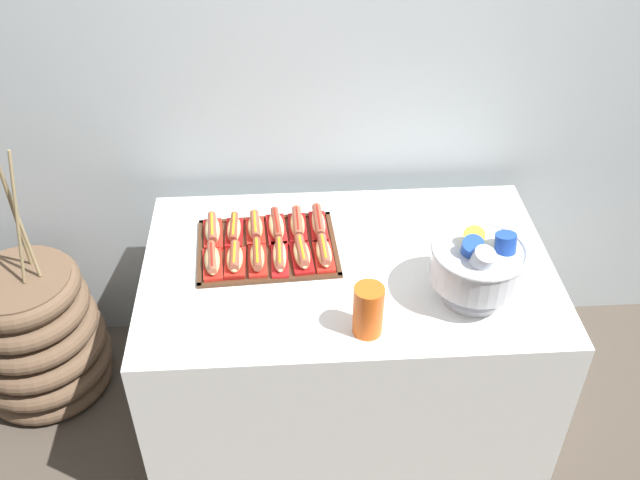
# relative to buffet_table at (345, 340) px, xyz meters

# --- Properties ---
(ground_plane) EXTENTS (10.00, 10.00, 0.00)m
(ground_plane) POSITION_rel_buffet_table_xyz_m (0.00, 0.00, -0.41)
(ground_plane) COLOR #4C4238
(back_wall) EXTENTS (6.00, 0.10, 2.60)m
(back_wall) POSITION_rel_buffet_table_xyz_m (0.00, 0.59, 0.89)
(back_wall) COLOR #B2BCC1
(back_wall) RESTS_ON ground_plane
(buffet_table) EXTENTS (1.39, 0.88, 0.78)m
(buffet_table) POSITION_rel_buffet_table_xyz_m (0.00, 0.00, 0.00)
(buffet_table) COLOR white
(buffet_table) RESTS_ON ground_plane
(floor_vase) EXTENTS (0.54, 0.54, 1.14)m
(floor_vase) POSITION_rel_buffet_table_xyz_m (-1.22, 0.23, -0.13)
(floor_vase) COLOR brown
(floor_vase) RESTS_ON ground_plane
(serving_tray) EXTENTS (0.50, 0.38, 0.01)m
(serving_tray) POSITION_rel_buffet_table_xyz_m (-0.27, 0.10, 0.37)
(serving_tray) COLOR #472B19
(serving_tray) RESTS_ON buffet_table
(hot_dog_0) EXTENTS (0.08, 0.17, 0.06)m
(hot_dog_0) POSITION_rel_buffet_table_xyz_m (-0.45, 0.01, 0.40)
(hot_dog_0) COLOR red
(hot_dog_0) RESTS_ON serving_tray
(hot_dog_1) EXTENTS (0.07, 0.15, 0.06)m
(hot_dog_1) POSITION_rel_buffet_table_xyz_m (-0.38, 0.01, 0.40)
(hot_dog_1) COLOR red
(hot_dog_1) RESTS_ON serving_tray
(hot_dog_2) EXTENTS (0.07, 0.17, 0.06)m
(hot_dog_2) POSITION_rel_buffet_table_xyz_m (-0.31, 0.01, 0.40)
(hot_dog_2) COLOR red
(hot_dog_2) RESTS_ON serving_tray
(hot_dog_3) EXTENTS (0.06, 0.18, 0.06)m
(hot_dog_3) POSITION_rel_buffet_table_xyz_m (-0.23, 0.02, 0.40)
(hot_dog_3) COLOR red
(hot_dog_3) RESTS_ON serving_tray
(hot_dog_4) EXTENTS (0.08, 0.17, 0.06)m
(hot_dog_4) POSITION_rel_buffet_table_xyz_m (-0.16, 0.02, 0.40)
(hot_dog_4) COLOR #B21414
(hot_dog_4) RESTS_ON serving_tray
(hot_dog_5) EXTENTS (0.07, 0.17, 0.06)m
(hot_dog_5) POSITION_rel_buffet_table_xyz_m (-0.08, 0.02, 0.40)
(hot_dog_5) COLOR red
(hot_dog_5) RESTS_ON serving_tray
(hot_dog_6) EXTENTS (0.08, 0.18, 0.06)m
(hot_dog_6) POSITION_rel_buffet_table_xyz_m (-0.46, 0.17, 0.40)
(hot_dog_6) COLOR red
(hot_dog_6) RESTS_ON serving_tray
(hot_dog_7) EXTENTS (0.06, 0.16, 0.06)m
(hot_dog_7) POSITION_rel_buffet_table_xyz_m (-0.39, 0.17, 0.40)
(hot_dog_7) COLOR #B21414
(hot_dog_7) RESTS_ON serving_tray
(hot_dog_8) EXTENTS (0.07, 0.16, 0.06)m
(hot_dog_8) POSITION_rel_buffet_table_xyz_m (-0.31, 0.18, 0.40)
(hot_dog_8) COLOR red
(hot_dog_8) RESTS_ON serving_tray
(hot_dog_9) EXTENTS (0.08, 0.18, 0.06)m
(hot_dog_9) POSITION_rel_buffet_table_xyz_m (-0.24, 0.18, 0.40)
(hot_dog_9) COLOR red
(hot_dog_9) RESTS_ON serving_tray
(hot_dog_10) EXTENTS (0.07, 0.17, 0.06)m
(hot_dog_10) POSITION_rel_buffet_table_xyz_m (-0.16, 0.19, 0.40)
(hot_dog_10) COLOR #B21414
(hot_dog_10) RESTS_ON serving_tray
(hot_dog_11) EXTENTS (0.06, 0.18, 0.06)m
(hot_dog_11) POSITION_rel_buffet_table_xyz_m (-0.09, 0.19, 0.40)
(hot_dog_11) COLOR red
(hot_dog_11) RESTS_ON serving_tray
(punch_bowl) EXTENTS (0.30, 0.30, 0.26)m
(punch_bowl) POSITION_rel_buffet_table_xyz_m (0.38, -0.19, 0.51)
(punch_bowl) COLOR silver
(punch_bowl) RESTS_ON buffet_table
(cup_stack) EXTENTS (0.09, 0.09, 0.17)m
(cup_stack) POSITION_rel_buffet_table_xyz_m (0.03, -0.32, 0.45)
(cup_stack) COLOR #EA5B19
(cup_stack) RESTS_ON buffet_table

